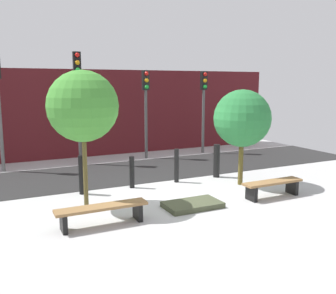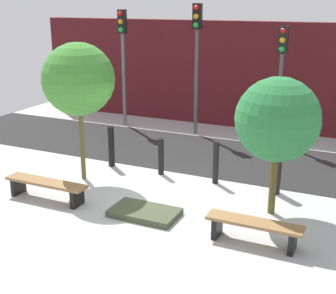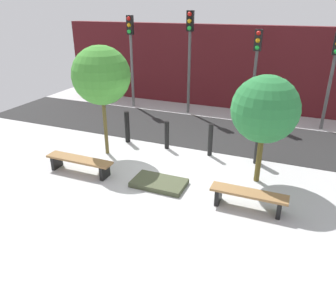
# 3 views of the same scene
# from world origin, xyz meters

# --- Properties ---
(ground_plane) EXTENTS (18.00, 18.00, 0.00)m
(ground_plane) POSITION_xyz_m (0.00, 0.00, 0.00)
(ground_plane) COLOR #B3B3B3
(road_strip) EXTENTS (18.00, 3.39, 0.01)m
(road_strip) POSITION_xyz_m (0.00, 3.51, 0.01)
(road_strip) COLOR #252525
(road_strip) RESTS_ON ground
(building_facade) EXTENTS (16.20, 0.50, 3.60)m
(building_facade) POSITION_xyz_m (0.00, 7.07, 1.80)
(building_facade) COLOR #511419
(building_facade) RESTS_ON ground
(bench_left) EXTENTS (1.99, 0.41, 0.44)m
(bench_left) POSITION_xyz_m (-2.35, -0.95, 0.33)
(bench_left) COLOR black
(bench_left) RESTS_ON ground
(bench_right) EXTENTS (1.77, 0.40, 0.45)m
(bench_right) POSITION_xyz_m (2.35, -0.95, 0.32)
(bench_right) COLOR black
(bench_right) RESTS_ON ground
(planter_bed) EXTENTS (1.40, 0.82, 0.13)m
(planter_bed) POSITION_xyz_m (0.00, -0.75, 0.07)
(planter_bed) COLOR #424731
(planter_bed) RESTS_ON ground
(tree_behind_left_bench) EXTENTS (1.72, 1.72, 3.35)m
(tree_behind_left_bench) POSITION_xyz_m (-2.35, 0.48, 2.49)
(tree_behind_left_bench) COLOR brown
(tree_behind_left_bench) RESTS_ON ground
(tree_behind_right_bench) EXTENTS (1.70, 1.70, 2.86)m
(tree_behind_right_bench) POSITION_xyz_m (2.35, 0.48, 2.01)
(tree_behind_right_bench) COLOR brown
(tree_behind_right_bench) RESTS_ON ground
(bollard_far_left) EXTENTS (0.17, 0.17, 1.09)m
(bollard_far_left) POSITION_xyz_m (-2.20, 1.56, 0.55)
(bollard_far_left) COLOR black
(bollard_far_left) RESTS_ON ground
(bollard_left) EXTENTS (0.15, 0.15, 0.94)m
(bollard_left) POSITION_xyz_m (-0.73, 1.56, 0.47)
(bollard_left) COLOR black
(bollard_left) RESTS_ON ground
(bollard_center) EXTENTS (0.14, 0.14, 1.05)m
(bollard_center) POSITION_xyz_m (0.73, 1.56, 0.52)
(bollard_center) COLOR black
(bollard_center) RESTS_ON ground
(bollard_right) EXTENTS (0.21, 0.21, 1.08)m
(bollard_right) POSITION_xyz_m (2.20, 1.56, 0.54)
(bollard_right) COLOR black
(bollard_right) RESTS_ON ground
(traffic_light_west) EXTENTS (0.28, 0.27, 3.96)m
(traffic_light_west) POSITION_xyz_m (-4.05, 5.49, 2.72)
(traffic_light_west) COLOR slate
(traffic_light_west) RESTS_ON ground
(traffic_light_mid_west) EXTENTS (0.28, 0.27, 4.17)m
(traffic_light_mid_west) POSITION_xyz_m (-1.35, 5.49, 2.85)
(traffic_light_mid_west) COLOR #4F4F4F
(traffic_light_mid_west) RESTS_ON ground
(traffic_light_mid_east) EXTENTS (0.28, 0.27, 3.54)m
(traffic_light_mid_east) POSITION_xyz_m (1.35, 5.49, 2.45)
(traffic_light_mid_east) COLOR #4C4C4C
(traffic_light_mid_east) RESTS_ON ground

